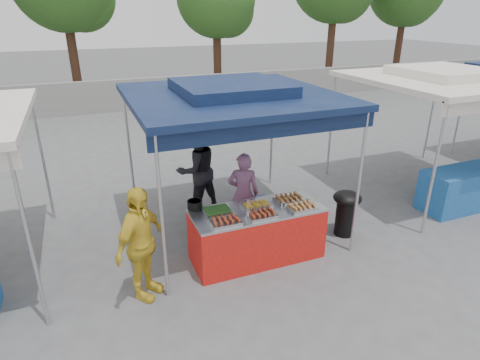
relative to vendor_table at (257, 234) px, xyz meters
name	(u,v)px	position (x,y,z in m)	size (l,w,h in m)	color
ground_plane	(254,254)	(0.00, 0.10, -0.43)	(80.00, 80.00, 0.00)	#58585A
back_wall	(141,94)	(0.00, 11.10, 0.17)	(40.00, 0.25, 1.20)	gray
main_canopy	(231,95)	(0.00, 1.07, 1.94)	(3.20, 3.20, 2.57)	#B7B7BE
neighbor_stall_right	(453,121)	(4.50, 0.67, 1.18)	(3.20, 3.20, 2.57)	#B7B7BE
tree_2	(219,1)	(3.95, 12.98, 3.56)	(3.46, 3.39, 5.83)	#3F2518
vendor_table	(257,234)	(0.00, 0.00, 0.00)	(2.00, 0.80, 0.85)	red
food_tray_fl	(225,221)	(-0.60, -0.24, 0.46)	(0.42, 0.30, 0.07)	silver
food_tray_fm	(262,214)	(-0.04, -0.24, 0.46)	(0.42, 0.30, 0.07)	silver
food_tray_fr	(302,207)	(0.62, -0.24, 0.46)	(0.42, 0.30, 0.07)	silver
food_tray_bl	(217,211)	(-0.60, 0.10, 0.46)	(0.42, 0.30, 0.07)	silver
food_tray_bm	(256,205)	(0.01, 0.07, 0.46)	(0.42, 0.30, 0.07)	silver
food_tray_br	(289,199)	(0.58, 0.08, 0.46)	(0.42, 0.30, 0.07)	silver
cooking_pot	(195,205)	(-0.87, 0.36, 0.49)	(0.23, 0.23, 0.13)	black
skewer_cup	(248,214)	(-0.22, -0.17, 0.47)	(0.07, 0.07, 0.09)	#B7B7BE
wok_burner	(346,209)	(1.70, 0.09, 0.05)	(0.48, 0.48, 0.81)	black
crate_left	(227,237)	(-0.32, 0.50, -0.26)	(0.54, 0.38, 0.33)	#13389F
crate_right	(256,223)	(0.33, 0.76, -0.27)	(0.51, 0.35, 0.30)	#13389F
crate_stacked	(256,208)	(0.33, 0.76, 0.02)	(0.48, 0.34, 0.29)	#13389F
vendor_woman	(243,194)	(0.11, 0.83, 0.30)	(0.53, 0.35, 1.46)	#86557C
helper_man	(197,170)	(-0.39, 1.89, 0.43)	(0.83, 0.64, 1.70)	black
customer_person	(141,245)	(-1.78, -0.27, 0.38)	(0.94, 0.39, 1.60)	gold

